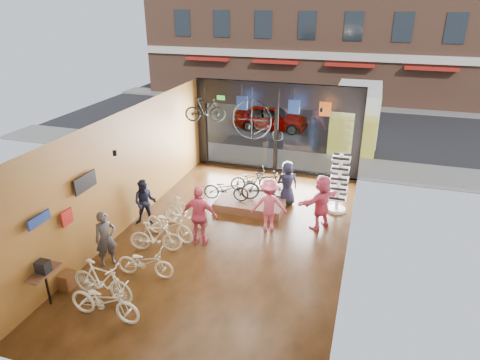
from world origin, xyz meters
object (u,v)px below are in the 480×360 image
at_px(display_bike_right, 252,179).
at_px(customer_2, 200,216).
at_px(street_car, 271,117).
at_px(box_truck, 356,117).
at_px(customer_1, 145,202).
at_px(floor_bike_3, 156,237).
at_px(floor_bike_2, 145,262).
at_px(floor_bike_0, 105,301).
at_px(customer_5, 322,202).
at_px(floor_bike_4, 169,224).
at_px(display_bike_mid, 265,186).
at_px(customer_0, 106,239).
at_px(penny_farthing, 260,122).
at_px(customer_3, 269,205).
at_px(floor_bike_5, 185,212).
at_px(display_bike_left, 226,189).
at_px(sunglasses_rack, 339,183).
at_px(customer_4, 287,183).
at_px(hung_bike, 205,110).
at_px(floor_bike_1, 102,281).
at_px(display_platform, 252,202).

bearing_deg(display_bike_right, customer_2, 147.49).
relative_size(street_car, display_bike_right, 2.57).
bearing_deg(box_truck, customer_1, -118.81).
bearing_deg(floor_bike_3, floor_bike_2, -177.59).
distance_m(floor_bike_0, customer_5, 7.21).
bearing_deg(floor_bike_4, display_bike_mid, -23.59).
bearing_deg(box_truck, customer_0, -113.88).
height_order(floor_bike_3, penny_farthing, penny_farthing).
bearing_deg(customer_3, floor_bike_5, 0.46).
height_order(display_bike_left, sunglasses_rack, sunglasses_rack).
relative_size(floor_bike_4, sunglasses_rack, 0.86).
bearing_deg(customer_4, penny_farthing, -79.46).
distance_m(customer_0, customer_3, 5.04).
xyz_separation_m(floor_bike_4, display_bike_right, (1.63, 3.64, 0.24)).
height_order(customer_2, customer_3, customer_2).
bearing_deg(floor_bike_5, customer_1, 107.70).
bearing_deg(floor_bike_3, customer_4, -48.09).
height_order(floor_bike_0, customer_2, customer_2).
height_order(customer_1, hung_bike, hung_bike).
distance_m(floor_bike_2, customer_1, 2.97).
distance_m(customer_0, sunglasses_rack, 7.84).
xyz_separation_m(floor_bike_1, customer_3, (3.12, 4.57, 0.36)).
height_order(display_bike_left, display_bike_right, display_bike_left).
relative_size(display_bike_left, customer_4, 0.99).
bearing_deg(customer_1, street_car, 64.83).
distance_m(customer_2, sunglasses_rack, 5.09).
distance_m(floor_bike_3, display_bike_left, 3.48).
bearing_deg(display_bike_left, street_car, -2.54).
height_order(customer_0, customer_5, customer_5).
height_order(floor_bike_5, customer_4, customer_4).
bearing_deg(customer_2, box_truck, -110.84).
xyz_separation_m(display_platform, customer_4, (1.16, 0.52, 0.67)).
height_order(floor_bike_5, penny_farthing, penny_farthing).
relative_size(street_car, customer_2, 2.17).
distance_m(floor_bike_0, customer_2, 3.87).
xyz_separation_m(floor_bike_1, penny_farthing, (1.78, 8.34, 1.97)).
bearing_deg(customer_3, box_truck, -112.87).
bearing_deg(customer_4, display_platform, -5.98).
bearing_deg(hung_bike, sunglasses_rack, -120.17).
xyz_separation_m(floor_bike_5, display_bike_left, (0.84, 1.67, 0.22)).
relative_size(floor_bike_1, hung_bike, 1.12).
relative_size(customer_5, sunglasses_rack, 0.87).
bearing_deg(box_truck, floor_bike_5, -113.77).
bearing_deg(floor_bike_5, sunglasses_rack, -54.25).
bearing_deg(customer_3, sunglasses_rack, -146.16).
height_order(floor_bike_3, customer_1, customer_1).
height_order(floor_bike_5, sunglasses_rack, sunglasses_rack).
bearing_deg(floor_bike_1, display_bike_mid, -17.55).
relative_size(floor_bike_3, display_platform, 0.66).
relative_size(display_bike_left, customer_2, 0.86).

